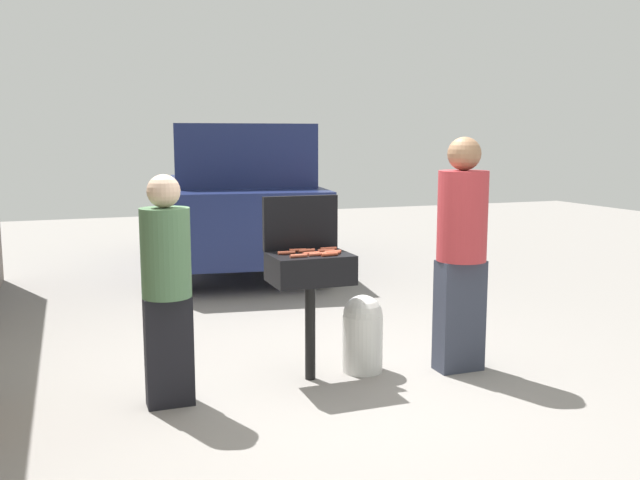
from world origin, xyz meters
TOP-DOWN VIEW (x-y plane):
  - ground_plane at (0.00, 0.00)m, footprint 24.00×24.00m
  - bbq_grill at (-0.04, 0.10)m, footprint 0.60×0.44m
  - grill_lid_open at (-0.04, 0.32)m, footprint 0.60×0.05m
  - hot_dog_0 at (0.09, 0.12)m, footprint 0.13×0.04m
  - hot_dog_1 at (0.12, 0.05)m, footprint 0.13×0.03m
  - hot_dog_2 at (-0.06, 0.04)m, footprint 0.13×0.04m
  - hot_dog_3 at (-0.18, -0.03)m, footprint 0.13×0.03m
  - hot_dog_4 at (0.09, 0.01)m, footprint 0.13×0.03m
  - hot_dog_5 at (-0.22, 0.14)m, footprint 0.13×0.03m
  - hot_dog_6 at (0.14, 0.20)m, footprint 0.13×0.03m
  - hot_dog_7 at (-0.02, -0.01)m, footprint 0.13×0.03m
  - hot_dog_8 at (-0.04, 0.18)m, footprint 0.13×0.03m
  - hot_dog_9 at (-0.10, 0.21)m, footprint 0.13×0.04m
  - hot_dog_10 at (0.06, -0.05)m, footprint 0.13×0.04m
  - propane_tank at (0.41, 0.13)m, footprint 0.32×0.32m
  - person_left at (-1.13, -0.05)m, footprint 0.34×0.34m
  - person_right at (1.14, -0.10)m, footprint 0.39×0.39m
  - parked_minivan at (0.56, 4.93)m, footprint 2.54×4.63m

SIDE VIEW (x-z plane):
  - ground_plane at x=0.00m, z-range 0.00..0.00m
  - propane_tank at x=0.41m, z-range 0.01..0.63m
  - bbq_grill at x=-0.04m, z-range 0.34..1.32m
  - person_left at x=-1.13m, z-range 0.07..1.67m
  - hot_dog_0 at x=0.09m, z-range 0.98..1.00m
  - hot_dog_1 at x=0.12m, z-range 0.98..1.00m
  - hot_dog_2 at x=-0.06m, z-range 0.98..1.00m
  - hot_dog_3 at x=-0.18m, z-range 0.98..1.00m
  - hot_dog_4 at x=0.09m, z-range 0.98..1.00m
  - hot_dog_5 at x=-0.22m, z-range 0.98..1.00m
  - hot_dog_6 at x=0.14m, z-range 0.98..1.00m
  - hot_dog_7 at x=-0.02m, z-range 0.98..1.00m
  - hot_dog_8 at x=-0.04m, z-range 0.98..1.00m
  - hot_dog_9 at x=-0.10m, z-range 0.98..1.00m
  - hot_dog_10 at x=0.06m, z-range 0.98..1.00m
  - person_right at x=1.14m, z-range 0.08..1.93m
  - parked_minivan at x=0.56m, z-range 0.02..2.04m
  - grill_lid_open at x=-0.04m, z-range 0.98..1.40m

